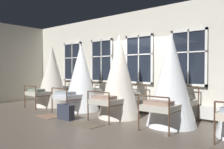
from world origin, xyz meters
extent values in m
plane|color=brown|center=(0.00, 0.00, 0.00)|extent=(21.40, 21.40, 0.00)
cube|color=beige|center=(0.00, 1.21, 1.74)|extent=(11.70, 0.10, 3.48)
cube|color=black|center=(-3.46, 1.10, 1.80)|extent=(1.10, 0.02, 1.66)
cube|color=silver|center=(-3.46, 1.10, 1.00)|extent=(1.10, 0.06, 0.07)
cube|color=silver|center=(-3.46, 1.10, 2.59)|extent=(1.10, 0.06, 0.07)
cube|color=silver|center=(-3.98, 1.10, 1.80)|extent=(0.07, 0.06, 1.66)
cube|color=silver|center=(-2.95, 1.10, 1.80)|extent=(0.07, 0.06, 1.66)
cube|color=silver|center=(-3.46, 1.10, 1.80)|extent=(0.04, 0.06, 1.66)
cube|color=silver|center=(-3.46, 1.10, 1.97)|extent=(1.10, 0.06, 0.04)
cube|color=black|center=(-1.73, 1.10, 1.80)|extent=(1.10, 0.02, 1.66)
cube|color=silver|center=(-1.73, 1.10, 1.00)|extent=(1.10, 0.06, 0.07)
cube|color=silver|center=(-1.73, 1.10, 2.59)|extent=(1.10, 0.06, 0.07)
cube|color=silver|center=(-2.25, 1.10, 1.80)|extent=(0.07, 0.06, 1.66)
cube|color=silver|center=(-1.22, 1.10, 1.80)|extent=(0.07, 0.06, 1.66)
cube|color=silver|center=(-1.73, 1.10, 1.80)|extent=(0.04, 0.06, 1.66)
cube|color=silver|center=(-1.73, 1.10, 1.97)|extent=(1.10, 0.06, 0.04)
cube|color=black|center=(0.00, 1.10, 1.80)|extent=(1.10, 0.02, 1.66)
cube|color=silver|center=(0.00, 1.10, 1.00)|extent=(1.10, 0.06, 0.07)
cube|color=silver|center=(0.00, 1.10, 2.59)|extent=(1.10, 0.06, 0.07)
cube|color=silver|center=(-0.51, 1.10, 1.80)|extent=(0.07, 0.06, 1.66)
cube|color=silver|center=(0.51, 1.10, 1.80)|extent=(0.07, 0.06, 1.66)
cube|color=silver|center=(0.00, 1.10, 1.80)|extent=(0.04, 0.06, 1.66)
cube|color=silver|center=(0.00, 1.10, 1.97)|extent=(1.10, 0.06, 0.04)
cube|color=black|center=(1.73, 1.10, 1.80)|extent=(1.10, 0.02, 1.66)
cube|color=silver|center=(1.73, 1.10, 1.00)|extent=(1.10, 0.06, 0.07)
cube|color=silver|center=(1.73, 1.10, 2.59)|extent=(1.10, 0.06, 0.07)
cube|color=silver|center=(1.22, 1.10, 1.80)|extent=(0.07, 0.06, 1.66)
cube|color=silver|center=(2.25, 1.10, 1.80)|extent=(0.07, 0.06, 1.66)
cube|color=silver|center=(1.73, 1.10, 1.80)|extent=(0.04, 0.06, 1.66)
cube|color=silver|center=(1.73, 1.10, 1.97)|extent=(1.10, 0.06, 0.04)
cube|color=silver|center=(0.00, 1.08, 0.25)|extent=(7.52, 0.10, 0.36)
cylinder|color=#4C3323|center=(-3.80, 0.97, 0.49)|extent=(0.04, 0.04, 0.97)
cylinder|color=#4C3323|center=(-3.03, 0.96, 0.49)|extent=(0.04, 0.04, 0.97)
cylinder|color=#4C3323|center=(-3.83, -0.94, 0.42)|extent=(0.04, 0.04, 0.84)
cylinder|color=#4C3323|center=(-3.06, -0.95, 0.42)|extent=(0.04, 0.04, 0.84)
cylinder|color=#4C3323|center=(-3.82, 0.01, 0.48)|extent=(0.06, 1.91, 0.03)
cylinder|color=#4C3323|center=(-3.05, 0.00, 0.48)|extent=(0.06, 1.91, 0.03)
cylinder|color=#4C3323|center=(-3.42, 0.96, 0.97)|extent=(0.77, 0.04, 0.03)
cylinder|color=#4C3323|center=(-3.44, -0.95, 0.84)|extent=(0.77, 0.04, 0.03)
cube|color=#B7B2A3|center=(-3.43, 0.01, 0.55)|extent=(0.82, 1.94, 0.14)
ellipsoid|color=silver|center=(-3.42, 0.72, 0.69)|extent=(0.60, 0.41, 0.14)
cube|color=slate|center=(-3.44, -0.69, 0.67)|extent=(0.64, 0.37, 0.10)
cone|color=silver|center=(-3.43, 0.01, 1.23)|extent=(1.29, 1.29, 2.45)
cylinder|color=#4C3323|center=(-2.15, 1.00, 0.49)|extent=(0.04, 0.04, 0.97)
cylinder|color=#4C3323|center=(-1.37, 1.00, 0.49)|extent=(0.04, 0.04, 0.97)
cylinder|color=#4C3323|center=(-2.15, -0.90, 0.42)|extent=(0.04, 0.04, 0.84)
cylinder|color=#4C3323|center=(-1.38, -0.91, 0.42)|extent=(0.04, 0.04, 0.84)
cylinder|color=#4C3323|center=(-2.15, 0.05, 0.48)|extent=(0.03, 1.91, 0.03)
cylinder|color=#4C3323|center=(-1.37, 0.05, 0.48)|extent=(0.03, 1.91, 0.03)
cylinder|color=#4C3323|center=(-1.76, 1.00, 0.97)|extent=(0.77, 0.03, 0.03)
cylinder|color=#4C3323|center=(-1.76, -0.90, 0.84)|extent=(0.77, 0.03, 0.03)
cube|color=silver|center=(-1.76, 0.05, 0.55)|extent=(0.79, 1.93, 0.14)
ellipsoid|color=silver|center=(-1.76, 0.76, 0.69)|extent=(0.60, 0.40, 0.14)
cube|color=#8C939E|center=(-1.76, -0.64, 0.67)|extent=(0.64, 0.36, 0.10)
cone|color=white|center=(-1.76, 0.05, 1.20)|extent=(1.29, 1.29, 2.39)
cylinder|color=#4C3323|center=(-0.38, 0.92, 0.49)|extent=(0.04, 0.04, 0.97)
cylinder|color=#4C3323|center=(0.39, 0.95, 0.49)|extent=(0.04, 0.04, 0.97)
cylinder|color=#4C3323|center=(-0.33, -0.98, 0.42)|extent=(0.04, 0.04, 0.84)
cylinder|color=#4C3323|center=(0.44, -0.96, 0.42)|extent=(0.04, 0.04, 0.84)
cylinder|color=#4C3323|center=(-0.36, -0.03, 0.48)|extent=(0.08, 1.91, 0.03)
cylinder|color=#4C3323|center=(0.41, -0.01, 0.48)|extent=(0.08, 1.91, 0.03)
cylinder|color=#4C3323|center=(0.00, 0.93, 0.97)|extent=(0.77, 0.05, 0.03)
cylinder|color=#4C3323|center=(0.05, -0.97, 0.84)|extent=(0.77, 0.05, 0.03)
cube|color=#B7B2A3|center=(0.03, -0.02, 0.55)|extent=(0.84, 1.95, 0.14)
ellipsoid|color=silver|center=(0.01, 0.70, 0.69)|extent=(0.61, 0.42, 0.14)
cube|color=gray|center=(0.05, -0.71, 0.67)|extent=(0.65, 0.38, 0.10)
cone|color=silver|center=(0.03, -0.02, 1.27)|extent=(1.29, 1.29, 2.55)
cylinder|color=#4C3323|center=(1.31, 0.95, 0.49)|extent=(0.04, 0.04, 0.97)
cylinder|color=#4C3323|center=(2.08, 0.97, 0.49)|extent=(0.04, 0.04, 0.97)
cylinder|color=#4C3323|center=(1.37, -0.96, 0.42)|extent=(0.04, 0.04, 0.84)
cylinder|color=#4C3323|center=(2.14, -0.93, 0.42)|extent=(0.04, 0.04, 0.84)
cylinder|color=#4C3323|center=(1.34, 0.00, 0.48)|extent=(0.09, 1.91, 0.03)
cylinder|color=#4C3323|center=(2.11, 0.02, 0.48)|extent=(0.09, 1.91, 0.03)
cylinder|color=#4C3323|center=(1.69, 0.96, 0.97)|extent=(0.77, 0.06, 0.03)
cylinder|color=#4C3323|center=(1.75, -0.95, 0.84)|extent=(0.77, 0.06, 0.03)
cube|color=#B7B2A3|center=(1.72, 0.01, 0.55)|extent=(0.85, 1.95, 0.14)
ellipsoid|color=#B7B2A3|center=(1.70, 0.72, 0.69)|extent=(0.61, 0.42, 0.14)
cube|color=gray|center=(1.74, -0.69, 0.67)|extent=(0.65, 0.38, 0.10)
cone|color=white|center=(1.72, 0.01, 1.21)|extent=(1.29, 1.29, 2.42)
cylinder|color=#4C3323|center=(3.07, -0.91, 0.42)|extent=(0.04, 0.04, 0.84)
cube|color=brown|center=(-1.73, -1.33, 0.01)|extent=(0.82, 0.59, 0.01)
cube|color=brown|center=(0.00, -1.33, 0.01)|extent=(0.80, 0.57, 0.01)
cube|color=#2D3342|center=(-0.95, -1.28, 0.22)|extent=(0.56, 0.21, 0.44)
cube|color=tan|center=(-0.95, -1.18, 0.22)|extent=(0.50, 0.02, 0.03)
torus|color=#2D3342|center=(-0.95, -1.28, 0.46)|extent=(0.15, 0.15, 0.02)
camera|label=1|loc=(4.45, -5.59, 1.45)|focal=37.60mm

